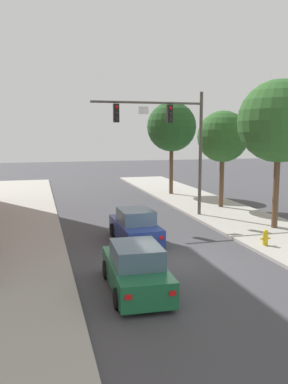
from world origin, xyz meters
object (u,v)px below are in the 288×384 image
at_px(street_tree_second, 223,137).
at_px(fire_hydrant, 265,237).
at_px(car_lead_blue, 135,227).
at_px(street_tree_third, 172,127).
at_px(street_tree_nearest, 279,122).
at_px(car_following_green, 136,269).
at_px(traffic_signal_mast, 171,130).

bearing_deg(street_tree_second, fire_hydrant, -103.95).
xyz_separation_m(car_lead_blue, street_tree_second, (7.76, 6.71, 4.22)).
bearing_deg(street_tree_third, street_tree_nearest, -83.81).
bearing_deg(car_lead_blue, street_tree_second, 40.88).
relative_size(fire_hydrant, street_tree_nearest, 0.09).
relative_size(fire_hydrant, street_tree_second, 0.11).
distance_m(street_tree_second, street_tree_third, 6.82).
bearing_deg(street_tree_second, street_tree_third, 101.75).
xyz_separation_m(car_lead_blue, car_following_green, (-1.41, -5.85, 0.00)).
bearing_deg(traffic_signal_mast, street_tree_nearest, -44.38).
height_order(traffic_signal_mast, fire_hydrant, traffic_signal_mast).
xyz_separation_m(street_tree_nearest, street_tree_third, (-1.42, 13.05, -0.08)).
bearing_deg(street_tree_second, car_lead_blue, -139.12).
height_order(traffic_signal_mast, street_tree_third, street_tree_third).
bearing_deg(fire_hydrant, traffic_signal_mast, 106.13).
relative_size(car_lead_blue, street_tree_second, 0.65).
height_order(traffic_signal_mast, street_tree_second, traffic_signal_mast).
distance_m(car_lead_blue, street_tree_third, 15.61).
distance_m(car_following_green, street_tree_nearest, 12.17).
distance_m(car_lead_blue, street_tree_second, 11.09).
height_order(traffic_signal_mast, street_tree_nearest, street_tree_nearest).
bearing_deg(car_lead_blue, street_tree_third, 64.46).
height_order(traffic_signal_mast, car_following_green, traffic_signal_mast).
relative_size(car_following_green, street_tree_nearest, 0.55).
distance_m(street_tree_nearest, street_tree_second, 6.47).
bearing_deg(street_tree_second, street_tree_nearest, -89.68).
bearing_deg(street_tree_second, traffic_signal_mast, -154.91).
bearing_deg(car_following_green, traffic_signal_mast, 65.66).
bearing_deg(fire_hydrant, car_lead_blue, 154.39).
xyz_separation_m(car_following_green, street_tree_third, (7.78, 19.20, 4.98)).
bearing_deg(street_tree_third, traffic_signal_mast, -109.23).
xyz_separation_m(car_lead_blue, street_tree_third, (6.38, 13.35, 4.98)).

